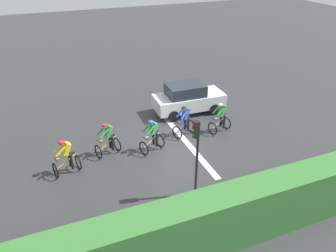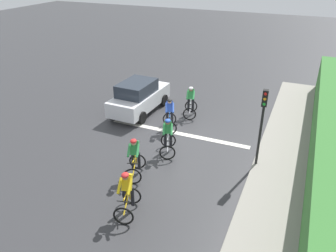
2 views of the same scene
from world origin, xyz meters
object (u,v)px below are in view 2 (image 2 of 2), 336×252
(cyclist_fourth, at_px, (170,115))
(cyclist_lead, at_px, (127,194))
(cyclist_mid, at_px, (168,137))
(cyclist_trailing, at_px, (191,102))
(cyclist_second, at_px, (135,158))
(traffic_light_near_crossing, at_px, (262,117))
(car_white, at_px, (139,97))

(cyclist_fourth, bearing_deg, cyclist_lead, 100.15)
(cyclist_mid, relative_size, cyclist_trailing, 1.00)
(cyclist_second, distance_m, cyclist_trailing, 5.98)
(cyclist_lead, distance_m, cyclist_trailing, 7.99)
(cyclist_fourth, xyz_separation_m, cyclist_trailing, (-0.39, -1.90, 0.00))
(cyclist_mid, bearing_deg, traffic_light_near_crossing, -173.55)
(cyclist_fourth, relative_size, cyclist_trailing, 1.00)
(cyclist_mid, xyz_separation_m, traffic_light_near_crossing, (-3.70, -0.42, 1.43))
(cyclist_lead, relative_size, traffic_light_near_crossing, 0.50)
(cyclist_lead, distance_m, car_white, 8.12)
(cyclist_mid, distance_m, cyclist_fourth, 2.19)
(cyclist_second, height_order, cyclist_mid, same)
(cyclist_lead, height_order, cyclist_fourth, same)
(cyclist_trailing, bearing_deg, cyclist_fourth, 78.38)
(cyclist_mid, bearing_deg, cyclist_second, 76.56)
(cyclist_fourth, distance_m, car_white, 2.68)
(cyclist_fourth, height_order, car_white, car_white)
(cyclist_lead, distance_m, cyclist_mid, 4.03)
(traffic_light_near_crossing, bearing_deg, cyclist_second, 30.43)
(cyclist_lead, distance_m, cyclist_second, 2.13)
(cyclist_trailing, bearing_deg, traffic_light_near_crossing, 139.25)
(cyclist_fourth, height_order, cyclist_trailing, same)
(cyclist_lead, distance_m, traffic_light_near_crossing, 5.77)
(cyclist_second, bearing_deg, car_white, -63.82)
(cyclist_mid, relative_size, cyclist_fourth, 1.00)
(cyclist_second, bearing_deg, cyclist_trailing, -90.89)
(cyclist_fourth, xyz_separation_m, car_white, (2.34, -1.29, 0.08))
(cyclist_mid, relative_size, traffic_light_near_crossing, 0.50)
(cyclist_second, relative_size, cyclist_mid, 1.00)
(cyclist_second, xyz_separation_m, cyclist_mid, (-0.49, -2.04, 0.00))
(cyclist_second, xyz_separation_m, cyclist_fourth, (0.30, -4.08, 0.00))
(cyclist_lead, bearing_deg, car_white, -65.01)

